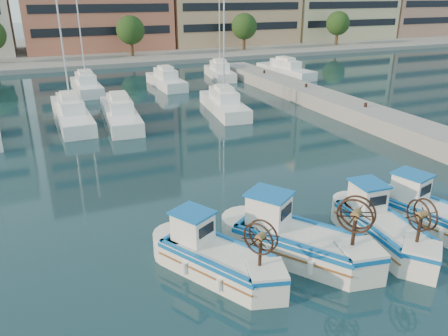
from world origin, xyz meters
TOP-DOWN VIEW (x-y plane):
  - ground at (0.00, 0.00)m, footprint 300.00×300.00m
  - quay at (13.00, 8.00)m, footprint 3.00×60.00m
  - yacht_marina at (-2.97, 27.31)m, footprint 37.84×23.42m
  - fishing_boat_a at (-4.74, 0.70)m, footprint 3.53×4.43m
  - fishing_boat_b at (-1.64, 0.44)m, footprint 4.25×4.92m
  - fishing_boat_c at (2.02, 0.00)m, footprint 2.14×4.48m
  - fishing_boat_d at (4.65, -0.00)m, footprint 2.88×4.58m

SIDE VIEW (x-z plane):
  - ground at x=0.00m, z-range 0.00..0.00m
  - yacht_marina at x=-2.97m, z-range -5.22..6.28m
  - quay at x=13.00m, z-range 0.00..1.20m
  - fishing_boat_a at x=-4.74m, z-range -0.60..2.08m
  - fishing_boat_c at x=2.02m, z-range -0.62..2.13m
  - fishing_boat_d at x=4.65m, z-range -0.62..2.15m
  - fishing_boat_b at x=-1.64m, z-range -0.68..2.35m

